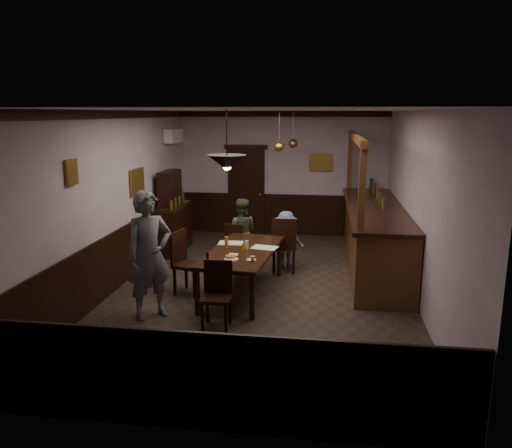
% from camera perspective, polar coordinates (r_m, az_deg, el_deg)
% --- Properties ---
extents(room, '(5.01, 8.01, 3.01)m').
position_cam_1_polar(room, '(8.27, 0.70, 2.47)').
color(room, '#2D2621').
rests_on(room, ground).
extents(dining_table, '(1.21, 2.29, 0.75)m').
position_cam_1_polar(dining_table, '(8.22, -1.58, -3.42)').
color(dining_table, black).
rests_on(dining_table, ground).
extents(chair_far_left, '(0.48, 0.48, 0.90)m').
position_cam_1_polar(chair_far_left, '(9.58, -2.25, -2.31)').
color(chair_far_left, black).
rests_on(chair_far_left, ground).
extents(chair_far_right, '(0.49, 0.49, 1.06)m').
position_cam_1_polar(chair_far_right, '(9.34, 3.22, -2.14)').
color(chair_far_right, black).
rests_on(chair_far_right, ground).
extents(chair_near, '(0.41, 0.41, 0.93)m').
position_cam_1_polar(chair_near, '(7.07, -4.47, -7.64)').
color(chair_near, black).
rests_on(chair_near, ground).
extents(chair_side, '(0.56, 0.56, 1.06)m').
position_cam_1_polar(chair_side, '(8.37, -8.12, -4.02)').
color(chair_side, black).
rests_on(chair_side, ground).
extents(person_standing, '(0.81, 0.80, 1.88)m').
position_cam_1_polar(person_standing, '(7.38, -12.07, -3.51)').
color(person_standing, slate).
rests_on(person_standing, ground).
extents(person_seated_left, '(0.66, 0.53, 1.33)m').
position_cam_1_polar(person_seated_left, '(9.79, -1.75, -0.92)').
color(person_seated_left, '#40472A').
rests_on(person_seated_left, ground).
extents(person_seated_right, '(0.74, 0.45, 1.12)m').
position_cam_1_polar(person_seated_right, '(9.62, 3.44, -1.83)').
color(person_seated_right, slate).
rests_on(person_seated_right, ground).
extents(newspaper_left, '(0.43, 0.32, 0.01)m').
position_cam_1_polar(newspaper_left, '(8.64, -2.91, -2.18)').
color(newspaper_left, silver).
rests_on(newspaper_left, dining_table).
extents(newspaper_right, '(0.47, 0.38, 0.01)m').
position_cam_1_polar(newspaper_right, '(8.33, 0.99, -2.71)').
color(newspaper_right, silver).
rests_on(newspaper_right, dining_table).
extents(napkin, '(0.16, 0.16, 0.00)m').
position_cam_1_polar(napkin, '(7.95, -2.62, -3.50)').
color(napkin, '#E0B452').
rests_on(napkin, dining_table).
extents(saucer, '(0.15, 0.15, 0.01)m').
position_cam_1_polar(saucer, '(7.65, -0.55, -4.10)').
color(saucer, white).
rests_on(saucer, dining_table).
extents(coffee_cup, '(0.09, 0.09, 0.07)m').
position_cam_1_polar(coffee_cup, '(7.56, -0.41, -3.97)').
color(coffee_cup, white).
rests_on(coffee_cup, saucer).
extents(pastry_plate, '(0.22, 0.22, 0.01)m').
position_cam_1_polar(pastry_plate, '(7.67, -2.84, -4.05)').
color(pastry_plate, white).
rests_on(pastry_plate, dining_table).
extents(pastry_ring_a, '(0.13, 0.13, 0.04)m').
position_cam_1_polar(pastry_ring_a, '(7.73, -3.08, -3.72)').
color(pastry_ring_a, '#C68C47').
rests_on(pastry_ring_a, pastry_plate).
extents(pastry_ring_b, '(0.13, 0.13, 0.04)m').
position_cam_1_polar(pastry_ring_b, '(7.73, -2.78, -3.72)').
color(pastry_ring_b, '#C68C47').
rests_on(pastry_ring_b, pastry_plate).
extents(soda_can, '(0.07, 0.07, 0.12)m').
position_cam_1_polar(soda_can, '(8.13, -1.45, -2.70)').
color(soda_can, gold).
rests_on(soda_can, dining_table).
extents(beer_glass, '(0.06, 0.06, 0.20)m').
position_cam_1_polar(beer_glass, '(8.30, -3.40, -2.12)').
color(beer_glass, '#BF721E').
rests_on(beer_glass, dining_table).
extents(water_glass, '(0.06, 0.06, 0.15)m').
position_cam_1_polar(water_glass, '(8.21, -1.07, -2.43)').
color(water_glass, silver).
rests_on(water_glass, dining_table).
extents(pepper_mill, '(0.04, 0.04, 0.14)m').
position_cam_1_polar(pepper_mill, '(7.62, -5.58, -3.72)').
color(pepper_mill, black).
rests_on(pepper_mill, dining_table).
extents(sideboard, '(0.47, 1.33, 1.75)m').
position_cam_1_polar(sideboard, '(10.89, -9.51, 0.50)').
color(sideboard, black).
rests_on(sideboard, ground).
extents(bar_counter, '(1.06, 4.57, 2.56)m').
position_cam_1_polar(bar_counter, '(9.87, 13.35, -1.28)').
color(bar_counter, '#532816').
rests_on(bar_counter, ground).
extents(door_back, '(0.90, 0.06, 2.10)m').
position_cam_1_polar(door_back, '(12.33, -1.13, 3.71)').
color(door_back, black).
rests_on(door_back, ground).
extents(ac_unit, '(0.20, 0.85, 0.30)m').
position_cam_1_polar(ac_unit, '(11.51, -9.41, 9.92)').
color(ac_unit, white).
rests_on(ac_unit, ground).
extents(picture_left_small, '(0.04, 0.28, 0.36)m').
position_cam_1_polar(picture_left_small, '(7.40, -20.31, 5.58)').
color(picture_left_small, olive).
rests_on(picture_left_small, ground).
extents(picture_left_large, '(0.04, 0.62, 0.48)m').
position_cam_1_polar(picture_left_large, '(9.62, -13.41, 4.77)').
color(picture_left_large, olive).
rests_on(picture_left_large, ground).
extents(picture_back, '(0.55, 0.04, 0.42)m').
position_cam_1_polar(picture_back, '(12.09, 7.38, 7.02)').
color(picture_back, olive).
rests_on(picture_back, ground).
extents(pendant_iron, '(0.56, 0.56, 0.85)m').
position_cam_1_polar(pendant_iron, '(7.17, -3.34, 7.02)').
color(pendant_iron, black).
rests_on(pendant_iron, ground).
extents(pendant_brass_mid, '(0.20, 0.20, 0.81)m').
position_cam_1_polar(pendant_brass_mid, '(9.98, 2.64, 8.81)').
color(pendant_brass_mid, '#BF8C3F').
rests_on(pendant_brass_mid, ground).
extents(pendant_brass_far, '(0.20, 0.20, 0.81)m').
position_cam_1_polar(pendant_brass_far, '(11.09, 4.24, 9.17)').
color(pendant_brass_far, '#BF8C3F').
rests_on(pendant_brass_far, ground).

